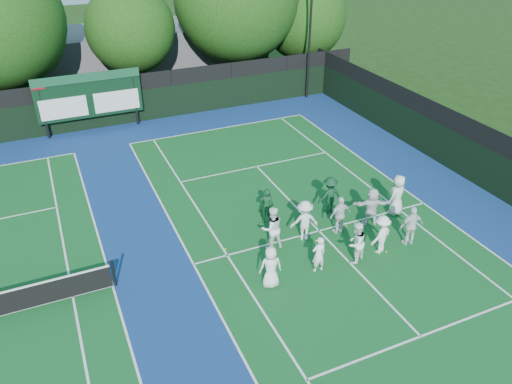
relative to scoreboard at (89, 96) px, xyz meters
name	(u,v)px	position (x,y,z in m)	size (l,w,h in m)	color
ground	(331,244)	(7.01, -15.59, -2.19)	(120.00, 120.00, 0.00)	#17320D
court_apron	(180,268)	(1.01, -14.59, -2.19)	(34.00, 32.00, 0.01)	navy
near_court	(319,231)	(7.01, -14.59, -2.18)	(11.05, 23.85, 0.01)	#10501E
back_fence	(108,105)	(1.01, 0.41, -0.83)	(34.00, 0.08, 3.00)	black
divider_fence_right	(488,163)	(16.01, -14.59, -0.83)	(0.08, 32.00, 3.00)	black
scoreboard	(89,96)	(0.00, 0.00, 0.00)	(6.00, 0.21, 3.55)	black
clubhouse	(143,54)	(5.01, 8.41, -0.19)	(18.00, 6.00, 4.00)	#59595E
light_pole_right	(311,3)	(14.51, 0.11, 4.11)	(1.20, 0.30, 10.12)	black
tree_c	(133,30)	(3.69, 3.99, 2.57)	(5.66, 5.66, 7.74)	black
tree_d	(238,2)	(11.01, 3.99, 3.81)	(8.46, 8.46, 10.44)	black
tree_e	(305,19)	(16.26, 3.99, 2.28)	(6.14, 6.14, 7.71)	black
tennis_ball_0	(316,241)	(6.53, -15.16, -2.16)	(0.07, 0.07, 0.07)	#BACC18
tennis_ball_1	(346,226)	(8.23, -14.78, -2.16)	(0.07, 0.07, 0.07)	#BACC18
tennis_ball_2	(386,252)	(8.69, -16.92, -2.16)	(0.07, 0.07, 0.07)	#BACC18
tennis_ball_3	(225,249)	(2.97, -14.20, -2.16)	(0.07, 0.07, 0.07)	#BACC18
tennis_ball_4	(277,209)	(6.14, -12.37, -2.16)	(0.07, 0.07, 0.07)	#BACC18
tennis_ball_5	(414,234)	(10.47, -16.38, -2.16)	(0.07, 0.07, 0.07)	#BACC18
player_front_0	(271,267)	(3.70, -16.83, -1.36)	(0.81, 0.53, 1.65)	white
player_front_1	(319,254)	(5.67, -16.79, -1.44)	(0.55, 0.36, 1.50)	white
player_front_2	(356,243)	(7.22, -16.86, -1.33)	(0.84, 0.66, 1.73)	white
player_front_3	(381,234)	(8.46, -16.75, -1.37)	(1.06, 0.61, 1.63)	white
player_front_4	(411,226)	(9.86, -16.80, -1.33)	(1.01, 0.42, 1.73)	white
player_back_0	(272,228)	(4.71, -14.80, -1.27)	(0.90, 0.70, 1.85)	white
player_back_1	(304,220)	(6.17, -14.78, -1.31)	(1.13, 0.65, 1.76)	silver
player_back_2	(340,215)	(7.72, -14.97, -1.34)	(0.99, 0.41, 1.70)	silver
player_back_3	(372,206)	(9.28, -14.95, -1.34)	(1.58, 0.50, 1.70)	silver
player_back_4	(397,195)	(10.77, -14.72, -1.26)	(0.91, 0.59, 1.87)	silver
coach_left	(267,206)	(5.28, -13.08, -1.37)	(0.60, 0.39, 1.64)	#0F371C
coach_right	(330,195)	(8.14, -13.45, -1.33)	(1.11, 0.64, 1.72)	#0E351E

